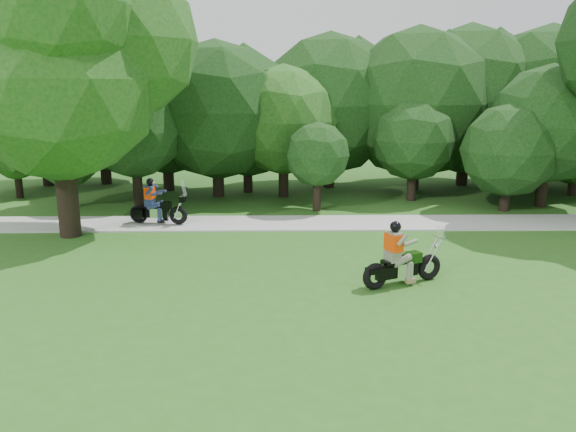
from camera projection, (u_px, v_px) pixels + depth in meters
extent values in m
plane|color=#2B5E1A|center=(446.00, 311.00, 12.29)|extent=(100.00, 100.00, 0.00)
cube|color=#A8A8A3|center=(381.00, 223.00, 20.07)|extent=(60.00, 2.20, 0.06)
cylinder|color=black|center=(317.00, 193.00, 21.95)|extent=(0.33, 0.33, 1.41)
sphere|color=black|center=(317.00, 155.00, 21.60)|extent=(2.52, 2.52, 2.52)
cylinder|color=black|center=(329.00, 169.00, 27.07)|extent=(0.53, 0.53, 1.80)
sphere|color=black|center=(330.00, 104.00, 26.37)|extent=(6.63, 6.63, 6.63)
cylinder|color=black|center=(463.00, 167.00, 27.67)|extent=(0.56, 0.56, 1.80)
sphere|color=black|center=(467.00, 100.00, 26.94)|extent=(7.18, 7.18, 7.18)
cylinder|color=black|center=(70.00, 192.00, 22.63)|extent=(0.32, 0.32, 1.23)
sphere|color=black|center=(67.00, 157.00, 22.31)|extent=(2.48, 2.48, 2.48)
cylinder|color=black|center=(412.00, 183.00, 23.95)|extent=(0.38, 0.38, 1.48)
sphere|color=black|center=(414.00, 139.00, 23.52)|extent=(3.51, 3.51, 3.51)
cylinder|color=black|center=(572.00, 185.00, 25.15)|extent=(0.33, 0.33, 0.93)
sphere|color=#174C15|center=(575.00, 156.00, 24.85)|extent=(2.62, 2.62, 2.62)
cylinder|color=black|center=(539.00, 168.00, 27.31)|extent=(0.55, 0.55, 1.80)
sphere|color=black|center=(546.00, 101.00, 26.58)|extent=(7.10, 7.10, 7.10)
cylinder|color=black|center=(505.00, 196.00, 21.97)|extent=(0.38, 0.38, 1.19)
sphere|color=black|center=(509.00, 151.00, 21.56)|extent=(3.65, 3.65, 3.65)
cylinder|color=black|center=(47.00, 167.00, 27.47)|extent=(0.50, 0.50, 1.80)
sphere|color=black|center=(41.00, 108.00, 26.82)|extent=(6.05, 6.05, 6.05)
cylinder|color=black|center=(105.00, 166.00, 27.99)|extent=(0.52, 0.52, 1.80)
sphere|color=black|center=(101.00, 105.00, 27.31)|extent=(6.47, 6.47, 6.47)
cylinder|color=black|center=(168.00, 171.00, 26.21)|extent=(0.50, 0.50, 1.80)
sphere|color=black|center=(165.00, 109.00, 25.56)|extent=(6.00, 6.00, 6.00)
cylinder|color=black|center=(248.00, 176.00, 25.84)|extent=(0.42, 0.42, 1.49)
sphere|color=black|center=(247.00, 128.00, 25.34)|extent=(4.44, 4.44, 4.44)
cylinder|color=black|center=(19.00, 185.00, 24.52)|extent=(0.31, 0.31, 1.17)
sphere|color=#174C15|center=(16.00, 156.00, 24.23)|extent=(2.14, 2.14, 2.14)
cylinder|color=black|center=(138.00, 184.00, 22.90)|extent=(0.39, 0.39, 1.80)
sphere|color=black|center=(134.00, 131.00, 22.41)|extent=(3.89, 3.89, 3.89)
cylinder|color=black|center=(218.00, 176.00, 24.83)|extent=(0.50, 0.50, 1.80)
sphere|color=black|center=(216.00, 111.00, 24.18)|extent=(6.01, 6.01, 6.01)
cylinder|color=black|center=(413.00, 171.00, 26.37)|extent=(0.54, 0.54, 1.80)
sphere|color=black|center=(417.00, 103.00, 25.66)|extent=(6.90, 6.90, 6.90)
cylinder|color=black|center=(284.00, 176.00, 24.77)|extent=(0.44, 0.44, 1.80)
sphere|color=#174C15|center=(283.00, 120.00, 24.21)|extent=(4.77, 4.77, 4.77)
cylinder|color=black|center=(542.00, 185.00, 22.70)|extent=(0.44, 0.44, 1.78)
sphere|color=black|center=(548.00, 125.00, 22.14)|extent=(4.73, 4.73, 4.73)
cylinder|color=black|center=(65.00, 173.00, 17.95)|extent=(0.68, 0.68, 4.20)
sphere|color=#174C15|center=(57.00, 80.00, 17.29)|extent=(6.40, 6.40, 6.40)
sphere|color=#174C15|center=(119.00, 41.00, 17.83)|extent=(5.12, 5.12, 5.12)
sphere|color=#174C15|center=(11.00, 47.00, 17.66)|extent=(5.44, 5.44, 5.44)
torus|color=black|center=(375.00, 276.00, 13.53)|extent=(0.69, 0.45, 0.67)
torus|color=black|center=(429.00, 267.00, 14.21)|extent=(0.69, 0.45, 0.67)
cube|color=black|center=(396.00, 271.00, 13.78)|extent=(1.17, 0.69, 0.31)
cube|color=silver|center=(402.00, 270.00, 13.85)|extent=(0.55, 0.49, 0.38)
cube|color=black|center=(411.00, 257.00, 13.89)|extent=(0.57, 0.47, 0.25)
cube|color=black|center=(392.00, 262.00, 13.67)|extent=(0.58, 0.49, 0.10)
cylinder|color=silver|center=(431.00, 254.00, 14.15)|extent=(0.49, 0.25, 0.80)
cylinder|color=silver|center=(439.00, 237.00, 14.16)|extent=(0.28, 0.57, 0.03)
cube|color=#5E6451|center=(392.00, 257.00, 13.64)|extent=(0.41, 0.45, 0.23)
cube|color=#5E6451|center=(394.00, 243.00, 13.57)|extent=(0.39, 0.47, 0.54)
cube|color=#FF3C05|center=(394.00, 242.00, 13.56)|extent=(0.44, 0.52, 0.42)
sphere|color=black|center=(395.00, 227.00, 13.49)|extent=(0.27, 0.27, 0.27)
torus|color=black|center=(139.00, 214.00, 19.85)|extent=(0.68, 0.30, 0.66)
torus|color=black|center=(178.00, 215.00, 19.64)|extent=(0.68, 0.30, 0.66)
cube|color=black|center=(154.00, 213.00, 19.76)|extent=(1.07, 0.40, 0.30)
cube|color=silver|center=(158.00, 213.00, 19.74)|extent=(0.50, 0.39, 0.38)
cube|color=black|center=(164.00, 206.00, 19.64)|extent=(0.53, 0.36, 0.24)
cube|color=black|center=(150.00, 206.00, 19.72)|extent=(0.53, 0.38, 0.09)
cylinder|color=silver|center=(179.00, 206.00, 19.56)|extent=(0.38, 0.10, 0.85)
cylinder|color=silver|center=(183.00, 195.00, 19.44)|extent=(0.13, 0.60, 0.03)
cube|color=black|center=(138.00, 214.00, 19.63)|extent=(0.41, 0.18, 0.32)
cube|color=black|center=(142.00, 211.00, 20.03)|extent=(0.41, 0.18, 0.32)
cube|color=navy|center=(150.00, 203.00, 19.69)|extent=(0.34, 0.40, 0.23)
cube|color=navy|center=(150.00, 193.00, 19.61)|extent=(0.31, 0.43, 0.53)
cube|color=#FF3C05|center=(150.00, 193.00, 19.61)|extent=(0.34, 0.47, 0.41)
sphere|color=black|center=(150.00, 182.00, 19.52)|extent=(0.26, 0.26, 0.26)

